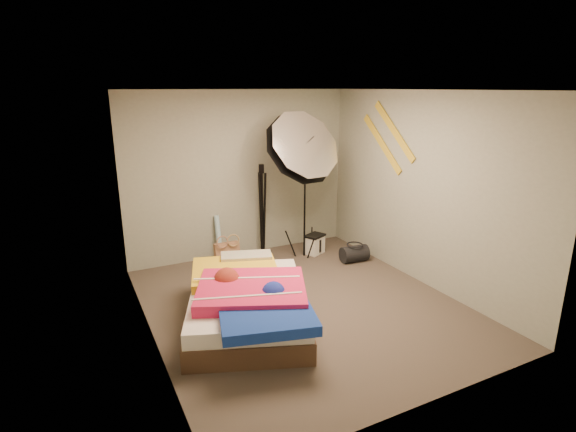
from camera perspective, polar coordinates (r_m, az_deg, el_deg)
floor at (r=5.52m, az=1.91°, el=-11.21°), size 4.00×4.00×0.00m
ceiling at (r=4.91m, az=2.19°, el=15.70°), size 4.00×4.00×0.00m
wall_back at (r=6.85m, az=-6.05°, el=5.21°), size 3.50×0.00×3.50m
wall_front at (r=3.54m, az=17.86°, el=-5.96°), size 3.50×0.00×3.50m
wall_left at (r=4.53m, az=-17.77°, el=-1.15°), size 0.00×4.00×4.00m
wall_right at (r=6.09m, az=16.66°, el=3.25°), size 0.00×4.00×4.00m
tote_bag at (r=6.60m, az=-7.72°, el=-4.91°), size 0.36×0.16×0.38m
wrapping_roll at (r=6.86m, az=-8.80°, el=-2.76°), size 0.09×0.20×0.68m
camera_case at (r=7.08m, az=3.42°, el=-3.66°), size 0.34×0.30×0.28m
duffel_bag at (r=6.83m, az=8.43°, el=-4.75°), size 0.42×0.28×0.25m
wall_stripe_upper at (r=6.41m, az=13.34°, el=10.46°), size 0.02×0.91×0.78m
wall_stripe_lower at (r=6.63m, az=11.84°, el=8.97°), size 0.02×0.91×0.78m
bed at (r=5.04m, az=-5.09°, el=-10.73°), size 1.81×2.21×0.53m
photo_umbrella at (r=6.40m, az=1.52°, el=8.41°), size 1.33×0.93×2.34m
camera_tripod at (r=6.93m, az=-3.33°, el=1.66°), size 0.10×0.10×1.41m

